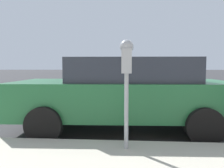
% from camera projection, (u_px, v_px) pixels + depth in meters
% --- Properties ---
extents(ground_plane, '(220.00, 220.00, 0.00)m').
position_uv_depth(ground_plane, '(146.00, 118.00, 5.63)').
color(ground_plane, '#333335').
extents(parking_meter, '(0.21, 0.19, 1.55)m').
position_uv_depth(parking_meter, '(127.00, 66.00, 3.05)').
color(parking_meter, gray).
rests_on(parking_meter, sidewalk).
extents(car_green, '(2.12, 4.42, 1.48)m').
position_uv_depth(car_green, '(124.00, 92.00, 4.53)').
color(car_green, '#1E5B33').
rests_on(car_green, ground_plane).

